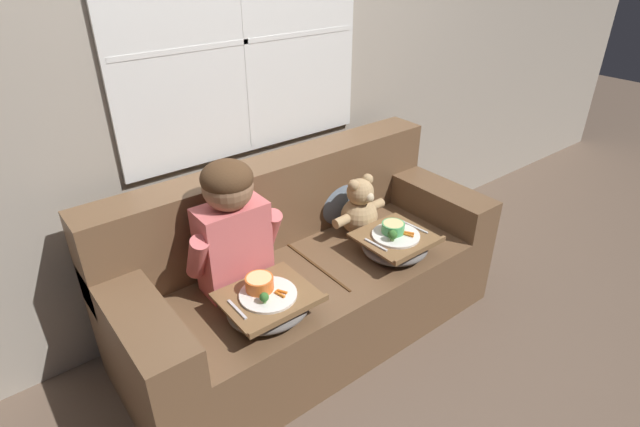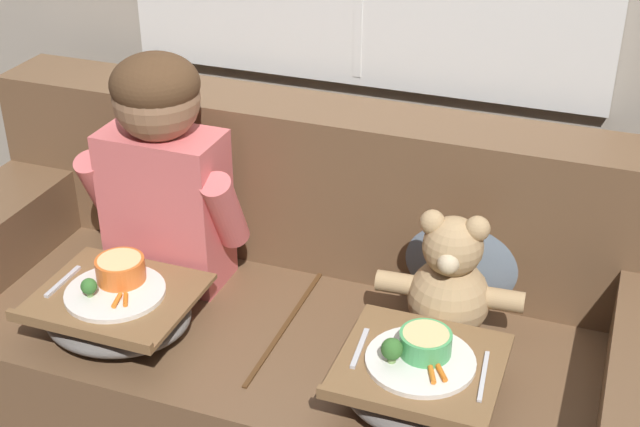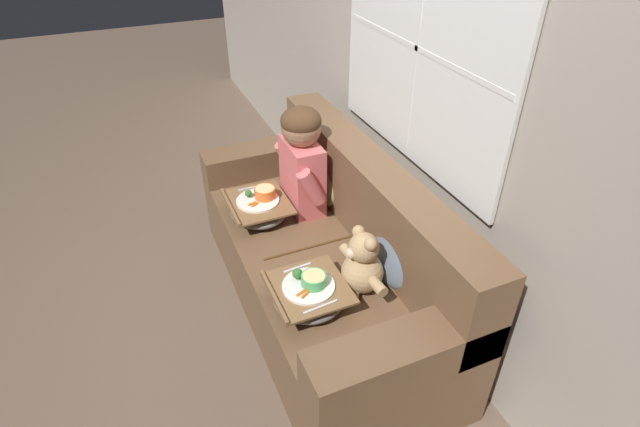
# 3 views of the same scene
# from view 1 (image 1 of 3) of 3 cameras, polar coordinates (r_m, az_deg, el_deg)

# --- Properties ---
(ground_plane) EXTENTS (14.00, 14.00, 0.00)m
(ground_plane) POSITION_cam_1_polar(r_m,az_deg,el_deg) (2.85, -1.01, -13.17)
(ground_plane) COLOR brown
(wall_back_with_window) EXTENTS (8.00, 0.08, 2.60)m
(wall_back_with_window) POSITION_cam_1_polar(r_m,az_deg,el_deg) (2.64, -8.80, 15.44)
(wall_back_with_window) COLOR #A89E8E
(wall_back_with_window) RESTS_ON ground_plane
(couch) EXTENTS (2.00, 0.84, 0.92)m
(couch) POSITION_cam_1_polar(r_m,az_deg,el_deg) (2.67, -1.85, -7.10)
(couch) COLOR brown
(couch) RESTS_ON ground_plane
(throw_pillow_behind_child) EXTENTS (0.37, 0.18, 0.38)m
(throw_pillow_behind_child) POSITION_cam_1_polar(r_m,az_deg,el_deg) (2.47, -11.70, -2.87)
(throw_pillow_behind_child) COLOR #898456
(throw_pillow_behind_child) RESTS_ON couch
(throw_pillow_behind_teddy) EXTENTS (0.36, 0.17, 0.37)m
(throw_pillow_behind_teddy) POSITION_cam_1_polar(r_m,az_deg,el_deg) (2.84, 2.25, 2.27)
(throw_pillow_behind_teddy) COLOR slate
(throw_pillow_behind_teddy) RESTS_ON couch
(child_figure) EXTENTS (0.45, 0.23, 0.64)m
(child_figure) POSITION_cam_1_polar(r_m,az_deg,el_deg) (2.25, -10.11, -0.88)
(child_figure) COLOR #DB6666
(child_figure) RESTS_ON couch
(teddy_bear) EXTENTS (0.37, 0.26, 0.34)m
(teddy_bear) POSITION_cam_1_polar(r_m,az_deg,el_deg) (2.74, 4.60, 0.43)
(teddy_bear) COLOR tan
(teddy_bear) RESTS_ON couch
(lap_tray_child) EXTENTS (0.39, 0.34, 0.18)m
(lap_tray_child) POSITION_cam_1_polar(r_m,az_deg,el_deg) (2.21, -5.93, -10.20)
(lap_tray_child) COLOR slate
(lap_tray_child) RESTS_ON child_figure
(lap_tray_teddy) EXTENTS (0.36, 0.35, 0.18)m
(lap_tray_teddy) POSITION_cam_1_polar(r_m,az_deg,el_deg) (2.61, 8.57, -3.41)
(lap_tray_teddy) COLOR slate
(lap_tray_teddy) RESTS_ON teddy_bear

